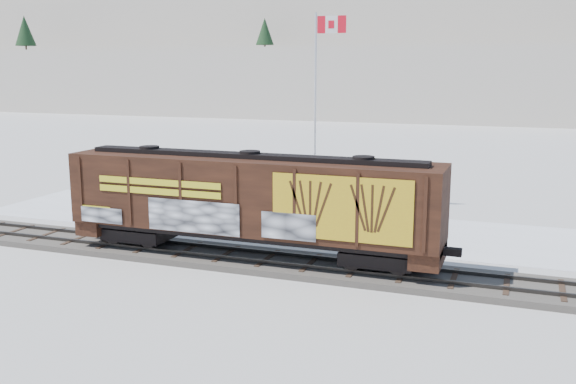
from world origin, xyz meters
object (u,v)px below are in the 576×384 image
at_px(car_silver, 178,199).
at_px(car_dark, 392,215).
at_px(flagpole, 317,138).
at_px(hopper_railcar, 250,199).
at_px(car_white, 290,209).

height_order(car_silver, car_dark, car_silver).
bearing_deg(flagpole, car_dark, -34.62).
relative_size(flagpole, car_silver, 2.48).
distance_m(flagpole, car_silver, 9.19).
height_order(hopper_railcar, car_silver, hopper_railcar).
relative_size(flagpole, car_dark, 2.39).
distance_m(car_white, car_dark, 5.69).
xyz_separation_m(flagpole, car_white, (-0.16, -4.29, -3.61)).
bearing_deg(flagpole, car_silver, -148.63).
height_order(flagpole, car_dark, flagpole).
xyz_separation_m(flagpole, car_dark, (5.51, -3.80, -3.61)).
xyz_separation_m(flagpole, car_silver, (-7.25, -4.42, -3.52)).
distance_m(hopper_railcar, car_white, 8.15).
xyz_separation_m(hopper_railcar, car_dark, (4.69, 8.29, -2.17)).
height_order(hopper_railcar, flagpole, flagpole).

